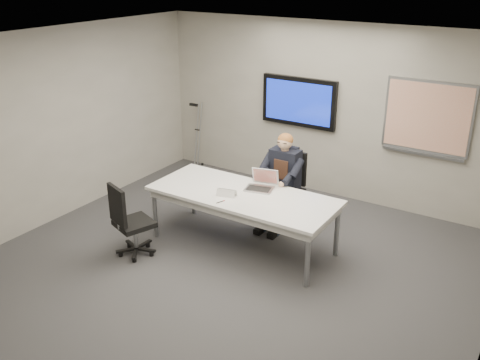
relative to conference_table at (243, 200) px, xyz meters
The scene contains 14 objects.
floor 1.01m from the conference_table, 76.87° to the right, with size 6.00×6.00×0.02m, color #37373A.
ceiling 2.24m from the conference_table, 76.87° to the right, with size 6.00×6.00×0.02m, color white.
wall_back 2.39m from the conference_table, 85.76° to the left, with size 6.00×0.02×2.80m, color gray.
wall_left 3.01m from the conference_table, 165.67° to the right, with size 0.02×6.00×2.80m, color gray.
conference_table is the anchor object (origin of this frame).
tv_display 2.39m from the conference_table, 98.48° to the left, with size 1.30×0.09×0.80m.
whiteboard 2.95m from the conference_table, 52.58° to the left, with size 1.25×0.08×1.10m.
office_chair_far 1.09m from the conference_table, 83.10° to the left, with size 0.53×0.53×1.05m.
office_chair_near 1.53m from the conference_table, 137.58° to the right, with size 0.62×0.62×1.02m.
seated_person 0.79m from the conference_table, 81.02° to the left, with size 0.43×0.74×1.38m.
crutch 3.11m from the conference_table, 137.79° to the left, with size 0.17×0.29×1.29m, color #A3A6AA, non-canonical shape.
laptop 0.35m from the conference_table, 68.26° to the left, with size 0.42×0.42×0.26m.
name_tent 0.27m from the conference_table, 126.64° to the right, with size 0.25×0.07×0.10m, color white, non-canonical shape.
pen 0.41m from the conference_table, 104.29° to the right, with size 0.01×0.01×0.13m, color black.
Camera 1 is at (3.27, -4.75, 3.65)m, focal length 40.00 mm.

